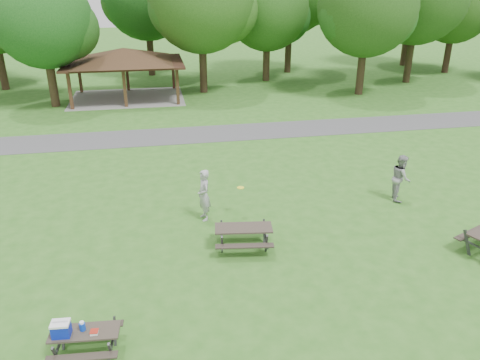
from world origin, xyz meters
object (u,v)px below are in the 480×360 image
object	(u,v)px
picnic_table_near	(78,334)
frisbee_catcher	(401,178)
picnic_table_middle	(244,232)
frisbee_thrower	(204,195)

from	to	relation	value
picnic_table_near	frisbee_catcher	size ratio (longest dim) A/B	0.90
picnic_table_near	picnic_table_middle	distance (m)	6.40
picnic_table_middle	picnic_table_near	bearing A→B (deg)	-139.92
frisbee_catcher	picnic_table_middle	bearing A→B (deg)	129.63
picnic_table_near	picnic_table_middle	bearing A→B (deg)	40.08
picnic_table_middle	frisbee_catcher	bearing A→B (deg)	19.97
picnic_table_near	frisbee_thrower	distance (m)	7.53
frisbee_catcher	frisbee_thrower	bearing A→B (deg)	111.27
frisbee_thrower	picnic_table_middle	bearing A→B (deg)	12.94
picnic_table_middle	frisbee_catcher	size ratio (longest dim) A/B	1.09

